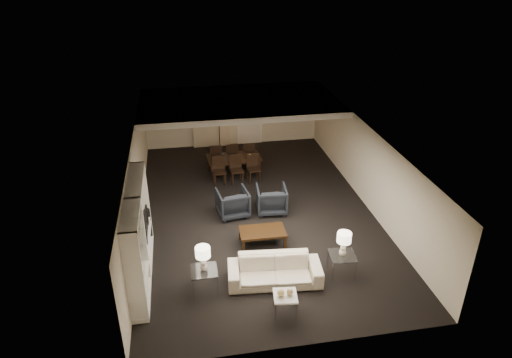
{
  "coord_description": "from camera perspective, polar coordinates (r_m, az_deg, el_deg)",
  "views": [
    {
      "loc": [
        -2.12,
        -12.05,
        7.33
      ],
      "look_at": [
        0.0,
        0.0,
        1.1
      ],
      "focal_mm": 32.0,
      "sensor_mm": 36.0,
      "label": 1
    }
  ],
  "objects": [
    {
      "name": "armchair_left",
      "position": [
        13.86,
        -2.94,
        -2.96
      ],
      "size": [
        1.02,
        1.04,
        0.84
      ],
      "primitive_type": "imported",
      "rotation": [
        0.0,
        0.0,
        3.28
      ],
      "color": "black",
      "rests_on": "floor"
    },
    {
      "name": "door",
      "position": [
        18.82,
        -0.79,
        7.5
      ],
      "size": [
        0.9,
        0.05,
        2.1
      ],
      "primitive_type": "cube",
      "color": "silver",
      "rests_on": "wall_back"
    },
    {
      "name": "gold_gourd_b",
      "position": [
        10.32,
        4.24,
        -13.9
      ],
      "size": [
        0.15,
        0.15,
        0.15
      ],
      "primitive_type": "sphere",
      "color": "tan",
      "rests_on": "marble_table"
    },
    {
      "name": "table_lamp_right",
      "position": [
        11.37,
        10.88,
        -8.0
      ],
      "size": [
        0.39,
        0.39,
        0.64
      ],
      "primitive_type": null,
      "rotation": [
        0.0,
        0.0,
        0.12
      ],
      "color": "white",
      "rests_on": "side_table_right"
    },
    {
      "name": "table_lamp_left",
      "position": [
        10.77,
        -6.62,
        -9.9
      ],
      "size": [
        0.38,
        0.38,
        0.64
      ],
      "primitive_type": null,
      "rotation": [
        0.0,
        0.0,
        -0.08
      ],
      "color": "beige",
      "rests_on": "side_table_left"
    },
    {
      "name": "vase_blue",
      "position": [
        10.63,
        -14.69,
        -9.59
      ],
      "size": [
        0.18,
        0.18,
        0.18
      ],
      "primitive_type": "imported",
      "color": "#273CA9",
      "rests_on": "media_unit"
    },
    {
      "name": "media_unit",
      "position": [
        11.34,
        -14.45,
        -6.86
      ],
      "size": [
        0.38,
        3.4,
        2.35
      ],
      "primitive_type": null,
      "color": "white",
      "rests_on": "wall_left"
    },
    {
      "name": "pendant_light",
      "position": [
        16.64,
        -1.08,
        8.01
      ],
      "size": [
        0.52,
        0.52,
        0.24
      ],
      "primitive_type": "cylinder",
      "color": "#D8591E",
      "rests_on": "ceiling_soffit"
    },
    {
      "name": "television",
      "position": [
        12.01,
        -14.06,
        -5.51
      ],
      "size": [
        1.01,
        0.13,
        0.58
      ],
      "primitive_type": "imported",
      "rotation": [
        0.0,
        0.0,
        1.57
      ],
      "color": "black",
      "rests_on": "media_unit"
    },
    {
      "name": "chair_nm",
      "position": [
        15.71,
        -2.42,
        1.15
      ],
      "size": [
        0.5,
        0.5,
        0.98
      ],
      "primitive_type": null,
      "rotation": [
        0.0,
        0.0,
        0.1
      ],
      "color": "black",
      "rests_on": "floor"
    },
    {
      "name": "ceiling",
      "position": [
        13.15,
        0.0,
        5.44
      ],
      "size": [
        7.0,
        11.0,
        0.02
      ],
      "primitive_type": "cube",
      "color": "silver",
      "rests_on": "ground"
    },
    {
      "name": "curtains",
      "position": [
        18.55,
        -5.69,
        7.56
      ],
      "size": [
        1.5,
        0.12,
        2.4
      ],
      "primitive_type": "cube",
      "color": "beige",
      "rests_on": "wall_back"
    },
    {
      "name": "wall_right",
      "position": [
        14.62,
        13.64,
        1.6
      ],
      "size": [
        0.02,
        11.0,
        2.5
      ],
      "primitive_type": "cube",
      "color": "beige",
      "rests_on": "ground"
    },
    {
      "name": "wall_front",
      "position": [
        9.19,
        6.15,
        -14.66
      ],
      "size": [
        7.0,
        0.02,
        2.5
      ],
      "primitive_type": "cube",
      "color": "beige",
      "rests_on": "ground"
    },
    {
      "name": "chair_fl",
      "position": [
        16.83,
        -5.05,
        2.89
      ],
      "size": [
        0.47,
        0.47,
        0.98
      ],
      "primitive_type": null,
      "rotation": [
        0.0,
        0.0,
        3.11
      ],
      "color": "black",
      "rests_on": "floor"
    },
    {
      "name": "floor_lamp",
      "position": [
        18.52,
        -4.62,
        6.14
      ],
      "size": [
        0.23,
        0.23,
        1.53
      ],
      "primitive_type": null,
      "rotation": [
        0.0,
        0.0,
        0.05
      ],
      "color": "black",
      "rests_on": "floor"
    },
    {
      "name": "gold_gourd_a",
      "position": [
        10.27,
        3.13,
        -14.0
      ],
      "size": [
        0.17,
        0.17,
        0.17
      ],
      "primitive_type": "sphere",
      "color": "#EBCE7C",
      "rests_on": "marble_table"
    },
    {
      "name": "chair_nl",
      "position": [
        15.65,
        -4.6,
        0.98
      ],
      "size": [
        0.46,
        0.46,
        0.98
      ],
      "primitive_type": null,
      "rotation": [
        0.0,
        0.0,
        0.0
      ],
      "color": "black",
      "rests_on": "floor"
    },
    {
      "name": "armchair_right",
      "position": [
        14.03,
        1.93,
        -2.54
      ],
      "size": [
        0.97,
        1.0,
        0.84
      ],
      "primitive_type": "imported",
      "rotation": [
        0.0,
        0.0,
        3.06
      ],
      "color": "black",
      "rests_on": "floor"
    },
    {
      "name": "marble_table",
      "position": [
        10.52,
        3.63,
        -15.33
      ],
      "size": [
        0.58,
        0.58,
        0.52
      ],
      "primitive_type": null,
      "rotation": [
        0.0,
        0.0,
        -0.12
      ],
      "color": "white",
      "rests_on": "floor"
    },
    {
      "name": "chair_fm",
      "position": [
        16.88,
        -3.02,
        3.04
      ],
      "size": [
        0.46,
        0.46,
        0.98
      ],
      "primitive_type": null,
      "rotation": [
        0.0,
        0.0,
        3.12
      ],
      "color": "black",
      "rests_on": "floor"
    },
    {
      "name": "wall_back",
      "position": [
        18.69,
        -2.95,
        7.97
      ],
      "size": [
        7.0,
        0.02,
        2.5
      ],
      "primitive_type": "cube",
      "color": "beige",
      "rests_on": "ground"
    },
    {
      "name": "coffee_table",
      "position": [
        12.61,
        0.8,
        -7.32
      ],
      "size": [
        1.25,
        0.74,
        0.45
      ],
      "primitive_type": null,
      "rotation": [
        0.0,
        0.0,
        -0.01
      ],
      "color": "black",
      "rests_on": "floor"
    },
    {
      "name": "sofa",
      "position": [
        11.29,
        2.34,
        -11.37
      ],
      "size": [
        2.34,
        1.1,
        0.66
      ],
      "primitive_type": "imported",
      "rotation": [
        0.0,
        0.0,
        -0.1
      ],
      "color": "beige",
      "rests_on": "floor"
    },
    {
      "name": "side_table_right",
      "position": [
        11.73,
        10.62,
        -10.45
      ],
      "size": [
        0.68,
        0.68,
        0.58
      ],
      "primitive_type": null,
      "rotation": [
        0.0,
        0.0,
        -0.09
      ],
      "color": "white",
      "rests_on": "floor"
    },
    {
      "name": "floor_speaker",
      "position": [
        13.02,
        -13.24,
        -5.54
      ],
      "size": [
        0.14,
        0.14,
        0.98
      ],
      "primitive_type": "cube",
      "rotation": [
        0.0,
        0.0,
        0.39
      ],
      "color": "black",
      "rests_on": "floor"
    },
    {
      "name": "dining_table",
      "position": [
        16.36,
        -2.72,
        1.62
      ],
      "size": [
        1.93,
        1.15,
        0.66
      ],
      "primitive_type": "imported",
      "rotation": [
        0.0,
        0.0,
        0.06
      ],
      "color": "black",
      "rests_on": "floor"
    },
    {
      "name": "floor",
      "position": [
        14.26,
        0.0,
        -3.94
      ],
      "size": [
        11.0,
        11.0,
        0.0
      ],
      "primitive_type": "plane",
      "color": "black",
      "rests_on": "ground"
    },
    {
      "name": "ceiling_soffit",
      "position": [
        16.45,
        -2.14,
        9.53
      ],
      "size": [
        7.0,
        4.0,
        0.2
      ],
      "primitive_type": "cube",
      "color": "silver",
      "rests_on": "ceiling"
    },
    {
      "name": "painting",
      "position": [
        18.92,
        3.45,
        9.15
      ],
      "size": [
        0.95,
        0.04,
        0.65
      ],
      "primitive_type": "cube",
      "color": "#142D38",
      "rests_on": "wall_back"
    },
    {
      "name": "vase_amber",
      "position": [
        10.67,
        -14.88,
        -6.29
      ],
      "size": [
        0.15,
        0.15,
        0.16
      ],
      "primitive_type": "imported",
      "color": "#AF8E3A",
      "rests_on": "media_unit"
    },
    {
      "name": "side_table_left",
      "position": [
        11.14,
        -6.45,
        -12.41
      ],
      "size": [
        0.62,
        0.62,
        0.58
      ],
      "primitive_type": null,
      "rotation": [
        0.0,
        0.0,
        0.0
      ],
      "color": "silver",
      "rests_on": "floor"
    },
    {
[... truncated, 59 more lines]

